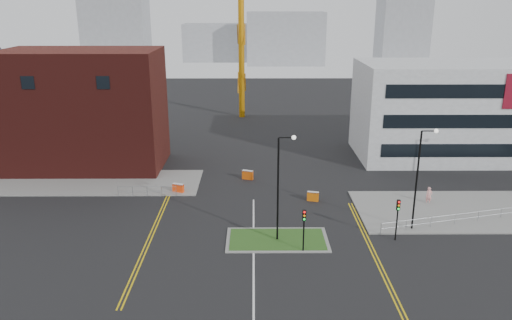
# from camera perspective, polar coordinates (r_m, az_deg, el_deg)

# --- Properties ---
(ground) EXTENTS (200.00, 200.00, 0.00)m
(ground) POSITION_cam_1_polar(r_m,az_deg,el_deg) (35.76, -0.27, -14.96)
(ground) COLOR black
(ground) RESTS_ON ground
(pavement_left) EXTENTS (28.00, 8.00, 0.12)m
(pavement_left) POSITION_cam_1_polar(r_m,az_deg,el_deg) (59.03, -20.11, -2.42)
(pavement_left) COLOR slate
(pavement_left) RESTS_ON ground
(pavement_right) EXTENTS (24.00, 10.00, 0.12)m
(pavement_right) POSITION_cam_1_polar(r_m,az_deg,el_deg) (52.90, 24.41, -5.28)
(pavement_right) COLOR slate
(pavement_right) RESTS_ON ground
(island_kerb) EXTENTS (8.60, 4.60, 0.08)m
(island_kerb) POSITION_cam_1_polar(r_m,az_deg,el_deg) (42.74, 2.44, -9.09)
(island_kerb) COLOR slate
(island_kerb) RESTS_ON ground
(grass_island) EXTENTS (8.00, 4.00, 0.12)m
(grass_island) POSITION_cam_1_polar(r_m,az_deg,el_deg) (42.73, 2.44, -9.06)
(grass_island) COLOR #244517
(grass_island) RESTS_ON ground
(brick_building) EXTENTS (24.20, 10.07, 14.24)m
(brick_building) POSITION_cam_1_polar(r_m,az_deg,el_deg) (63.70, -21.53, 5.23)
(brick_building) COLOR #491512
(brick_building) RESTS_ON ground
(office_block) EXTENTS (25.00, 12.20, 12.00)m
(office_block) POSITION_cam_1_polar(r_m,az_deg,el_deg) (68.59, 22.09, 5.26)
(office_block) COLOR #B0B3B5
(office_block) RESTS_ON ground
(streetlamp_island) EXTENTS (1.46, 0.36, 9.18)m
(streetlamp_island) POSITION_cam_1_polar(r_m,az_deg,el_deg) (40.61, 2.85, -2.31)
(streetlamp_island) COLOR black
(streetlamp_island) RESTS_ON ground
(streetlamp_right_near) EXTENTS (1.46, 0.36, 9.18)m
(streetlamp_right_near) POSITION_cam_1_polar(r_m,az_deg,el_deg) (44.75, 18.24, -1.29)
(streetlamp_right_near) COLOR black
(streetlamp_right_near) RESTS_ON ground
(traffic_light_island) EXTENTS (0.28, 0.33, 3.65)m
(traffic_light_island) POSITION_cam_1_polar(r_m,az_deg,el_deg) (39.97, 5.51, -7.12)
(traffic_light_island) COLOR black
(traffic_light_island) RESTS_ON ground
(traffic_light_right) EXTENTS (0.28, 0.33, 3.65)m
(traffic_light_right) POSITION_cam_1_polar(r_m,az_deg,el_deg) (43.29, 15.90, -5.75)
(traffic_light_right) COLOR black
(traffic_light_right) RESTS_ON ground
(railing_left) EXTENTS (6.05, 0.05, 1.10)m
(railing_left) POSITION_cam_1_polar(r_m,az_deg,el_deg) (52.71, -12.35, -3.31)
(railing_left) COLOR gray
(railing_left) RESTS_ON ground
(railing_right) EXTENTS (19.05, 5.05, 1.10)m
(railing_right) POSITION_cam_1_polar(r_m,az_deg,el_deg) (49.93, 24.09, -5.69)
(railing_right) COLOR gray
(railing_right) RESTS_ON ground
(centre_line) EXTENTS (0.15, 30.00, 0.01)m
(centre_line) POSITION_cam_1_polar(r_m,az_deg,el_deg) (37.46, -0.27, -13.30)
(centre_line) COLOR silver
(centre_line) RESTS_ON ground
(yellow_left_a) EXTENTS (0.12, 24.00, 0.01)m
(yellow_left_a) POSITION_cam_1_polar(r_m,az_deg,el_deg) (45.40, -11.82, -7.83)
(yellow_left_a) COLOR gold
(yellow_left_a) RESTS_ON ground
(yellow_left_b) EXTENTS (0.12, 24.00, 0.01)m
(yellow_left_b) POSITION_cam_1_polar(r_m,az_deg,el_deg) (45.34, -11.45, -7.84)
(yellow_left_b) COLOR gold
(yellow_left_b) RESTS_ON ground
(yellow_right_a) EXTENTS (0.12, 20.00, 0.01)m
(yellow_right_a) POSITION_cam_1_polar(r_m,az_deg,el_deg) (42.02, 13.00, -10.12)
(yellow_right_a) COLOR gold
(yellow_right_a) RESTS_ON ground
(yellow_right_b) EXTENTS (0.12, 20.00, 0.01)m
(yellow_right_b) POSITION_cam_1_polar(r_m,az_deg,el_deg) (42.09, 13.41, -10.10)
(yellow_right_b) COLOR gold
(yellow_right_b) RESTS_ON ground
(skyline_a) EXTENTS (18.00, 12.00, 22.00)m
(skyline_a) POSITION_cam_1_polar(r_m,az_deg,el_deg) (155.54, -15.68, 14.08)
(skyline_a) COLOR gray
(skyline_a) RESTS_ON ground
(skyline_b) EXTENTS (24.00, 12.00, 16.00)m
(skyline_b) POSITION_cam_1_polar(r_m,az_deg,el_deg) (160.79, 3.37, 13.71)
(skyline_b) COLOR gray
(skyline_b) RESTS_ON ground
(skyline_c) EXTENTS (14.00, 12.00, 28.00)m
(skyline_c) POSITION_cam_1_polar(r_m,az_deg,el_deg) (161.56, 16.47, 15.20)
(skyline_c) COLOR gray
(skyline_c) RESTS_ON ground
(skyline_d) EXTENTS (30.00, 12.00, 12.00)m
(skyline_d) POSITION_cam_1_polar(r_m,az_deg,el_deg) (170.79, -3.06, 13.28)
(skyline_d) COLOR gray
(skyline_d) RESTS_ON ground
(pedestrian) EXTENTS (0.64, 0.42, 1.74)m
(pedestrian) POSITION_cam_1_polar(r_m,az_deg,el_deg) (52.48, 19.16, -3.86)
(pedestrian) COLOR pink
(pedestrian) RESTS_ON ground
(barrier_left) EXTENTS (1.27, 0.79, 1.02)m
(barrier_left) POSITION_cam_1_polar(r_m,az_deg,el_deg) (53.09, -8.88, -3.17)
(barrier_left) COLOR #FE410E
(barrier_left) RESTS_ON ground
(barrier_mid) EXTENTS (1.30, 0.80, 1.04)m
(barrier_mid) POSITION_cam_1_polar(r_m,az_deg,el_deg) (56.42, -0.96, -1.66)
(barrier_mid) COLOR #E2540C
(barrier_mid) RESTS_ON ground
(barrier_right) EXTENTS (1.21, 0.65, 0.97)m
(barrier_right) POSITION_cam_1_polar(r_m,az_deg,el_deg) (50.75, 6.52, -4.10)
(barrier_right) COLOR orange
(barrier_right) RESTS_ON ground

